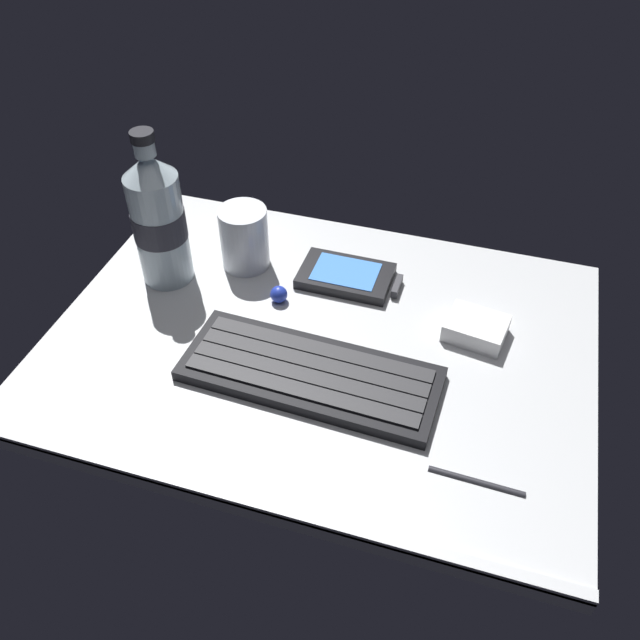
{
  "coord_description": "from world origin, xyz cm",
  "views": [
    {
      "loc": [
        16.85,
        -54.86,
        56.34
      ],
      "look_at": [
        0.0,
        0.0,
        3.0
      ],
      "focal_mm": 37.59,
      "sensor_mm": 36.0,
      "label": 1
    }
  ],
  "objects_px": {
    "keyboard": "(310,373)",
    "charger_block": "(476,328)",
    "trackball_mouse": "(279,294)",
    "stylus_pen": "(477,480)",
    "handheld_device": "(350,277)",
    "juice_cup": "(244,240)",
    "water_bottle": "(158,219)"
  },
  "relations": [
    {
      "from": "keyboard",
      "to": "stylus_pen",
      "type": "xyz_separation_m",
      "value": [
        0.2,
        -0.08,
        -0.0
      ]
    },
    {
      "from": "keyboard",
      "to": "trackball_mouse",
      "type": "relative_size",
      "value": 13.38
    },
    {
      "from": "trackball_mouse",
      "to": "stylus_pen",
      "type": "xyz_separation_m",
      "value": [
        0.28,
        -0.2,
        -0.01
      ]
    },
    {
      "from": "trackball_mouse",
      "to": "water_bottle",
      "type": "bearing_deg",
      "value": 178.13
    },
    {
      "from": "juice_cup",
      "to": "trackball_mouse",
      "type": "bearing_deg",
      "value": -41.34
    },
    {
      "from": "water_bottle",
      "to": "trackball_mouse",
      "type": "height_order",
      "value": "water_bottle"
    },
    {
      "from": "keyboard",
      "to": "trackball_mouse",
      "type": "xyz_separation_m",
      "value": [
        -0.08,
        0.11,
        0.0
      ]
    },
    {
      "from": "keyboard",
      "to": "handheld_device",
      "type": "height_order",
      "value": "keyboard"
    },
    {
      "from": "handheld_device",
      "to": "water_bottle",
      "type": "bearing_deg",
      "value": -165.63
    },
    {
      "from": "water_bottle",
      "to": "stylus_pen",
      "type": "xyz_separation_m",
      "value": [
        0.43,
        -0.2,
        -0.09
      ]
    },
    {
      "from": "juice_cup",
      "to": "water_bottle",
      "type": "relative_size",
      "value": 0.41
    },
    {
      "from": "keyboard",
      "to": "stylus_pen",
      "type": "bearing_deg",
      "value": -22.71
    },
    {
      "from": "keyboard",
      "to": "charger_block",
      "type": "distance_m",
      "value": 0.21
    },
    {
      "from": "charger_block",
      "to": "stylus_pen",
      "type": "distance_m",
      "value": 0.21
    },
    {
      "from": "charger_block",
      "to": "stylus_pen",
      "type": "relative_size",
      "value": 0.74
    },
    {
      "from": "stylus_pen",
      "to": "water_bottle",
      "type": "bearing_deg",
      "value": 156.73
    },
    {
      "from": "water_bottle",
      "to": "stylus_pen",
      "type": "distance_m",
      "value": 0.49
    },
    {
      "from": "handheld_device",
      "to": "charger_block",
      "type": "distance_m",
      "value": 0.18
    },
    {
      "from": "handheld_device",
      "to": "juice_cup",
      "type": "relative_size",
      "value": 1.51
    },
    {
      "from": "trackball_mouse",
      "to": "handheld_device",
      "type": "bearing_deg",
      "value": 40.31
    },
    {
      "from": "juice_cup",
      "to": "water_bottle",
      "type": "distance_m",
      "value": 0.12
    },
    {
      "from": "trackball_mouse",
      "to": "stylus_pen",
      "type": "height_order",
      "value": "trackball_mouse"
    },
    {
      "from": "keyboard",
      "to": "handheld_device",
      "type": "xyz_separation_m",
      "value": [
        -0.0,
        0.18,
        -0.0
      ]
    },
    {
      "from": "keyboard",
      "to": "charger_block",
      "type": "xyz_separation_m",
      "value": [
        0.17,
        0.12,
        0.0
      ]
    },
    {
      "from": "stylus_pen",
      "to": "keyboard",
      "type": "bearing_deg",
      "value": 159.12
    },
    {
      "from": "stylus_pen",
      "to": "charger_block",
      "type": "bearing_deg",
      "value": 99.74
    },
    {
      "from": "water_bottle",
      "to": "trackball_mouse",
      "type": "bearing_deg",
      "value": -1.87
    },
    {
      "from": "charger_block",
      "to": "trackball_mouse",
      "type": "xyz_separation_m",
      "value": [
        -0.25,
        -0.01,
        -0.0
      ]
    },
    {
      "from": "handheld_device",
      "to": "juice_cup",
      "type": "distance_m",
      "value": 0.15
    },
    {
      "from": "keyboard",
      "to": "stylus_pen",
      "type": "relative_size",
      "value": 3.1
    },
    {
      "from": "water_bottle",
      "to": "stylus_pen",
      "type": "relative_size",
      "value": 2.19
    },
    {
      "from": "charger_block",
      "to": "water_bottle",
      "type": "bearing_deg",
      "value": -179.42
    }
  ]
}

